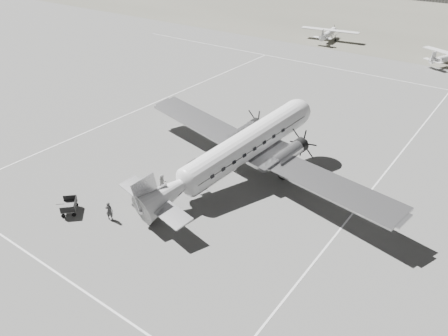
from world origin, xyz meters
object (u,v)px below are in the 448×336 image
(baggage_cart_near, at_px, (143,196))
(baggage_cart_far, at_px, (69,206))
(ramp_agent, at_px, (163,183))
(dc3_airliner, at_px, (237,153))
(light_plane_left, at_px, (329,35))
(passenger, at_px, (179,178))
(ground_crew, at_px, (109,211))

(baggage_cart_near, xyz_separation_m, baggage_cart_far, (-3.69, -4.70, 0.10))
(ramp_agent, bearing_deg, baggage_cart_far, 165.94)
(dc3_airliner, height_order, light_plane_left, dc3_airliner)
(baggage_cart_far, xyz_separation_m, passenger, (4.53, 8.41, 0.22))
(baggage_cart_near, bearing_deg, baggage_cart_far, -162.18)
(ground_crew, height_order, passenger, ground_crew)
(light_plane_left, height_order, passenger, light_plane_left)
(baggage_cart_near, height_order, baggage_cart_far, baggage_cart_far)
(baggage_cart_near, relative_size, passenger, 1.02)
(dc3_airliner, relative_size, ramp_agent, 17.31)
(light_plane_left, relative_size, baggage_cart_far, 5.99)
(baggage_cart_far, bearing_deg, ground_crew, 65.29)
(dc3_airliner, distance_m, baggage_cart_near, 9.02)
(light_plane_left, xyz_separation_m, ground_crew, (9.99, -63.35, -0.37))
(light_plane_left, distance_m, ramp_agent, 58.92)
(dc3_airliner, distance_m, ramp_agent, 7.07)
(dc3_airliner, xyz_separation_m, light_plane_left, (-14.79, 52.51, -1.69))
(baggage_cart_near, bearing_deg, passenger, 43.08)
(baggage_cart_far, bearing_deg, light_plane_left, 140.61)
(light_plane_left, relative_size, passenger, 7.49)
(ramp_agent, height_order, passenger, ramp_agent)
(ramp_agent, bearing_deg, dc3_airliner, -19.25)
(ramp_agent, bearing_deg, ground_crew, -169.88)
(ground_crew, relative_size, ramp_agent, 0.92)
(light_plane_left, relative_size, ramp_agent, 6.48)
(baggage_cart_near, xyz_separation_m, passenger, (0.84, 3.71, 0.32))
(baggage_cart_near, distance_m, passenger, 3.81)
(passenger, bearing_deg, baggage_cart_near, 147.78)
(dc3_airliner, height_order, baggage_cart_far, dc3_airliner)
(ground_crew, bearing_deg, dc3_airliner, -143.64)
(dc3_airliner, xyz_separation_m, baggage_cart_far, (-8.22, -12.12, -2.32))
(baggage_cart_near, bearing_deg, dc3_airliner, 24.49)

